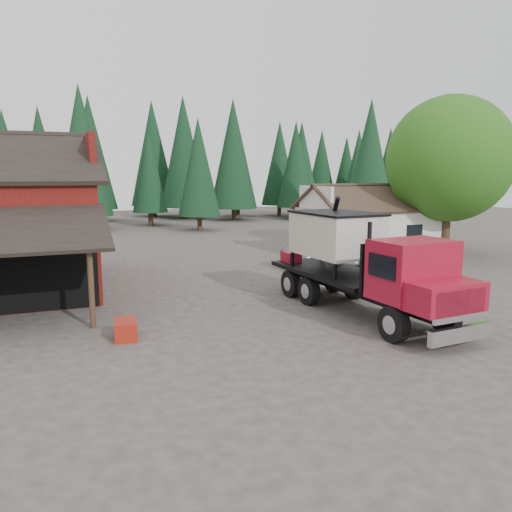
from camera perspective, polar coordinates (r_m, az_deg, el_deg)
name	(u,v)px	position (r m, az deg, el deg)	size (l,w,h in m)	color
ground	(266,326)	(17.56, 1.15, -8.05)	(120.00, 120.00, 0.00)	#413833
farmhouse	(367,228)	(34.69, 12.57, 3.18)	(8.60, 6.42, 4.65)	silver
deciduous_tree	(450,164)	(34.67, 21.27, 9.80)	(8.00, 8.00, 10.20)	#382619
conifer_backdrop	(119,222)	(58.03, -15.39, 3.80)	(76.00, 16.00, 16.00)	black
near_pine_b	(199,167)	(47.13, -6.57, 10.05)	(3.96, 3.96, 10.40)	#382619
near_pine_c	(370,157)	(50.35, 12.88, 10.97)	(4.84, 4.84, 12.40)	#382619
near_pine_d	(81,151)	(49.53, -19.34, 11.30)	(5.28, 5.28, 13.40)	#382619
feed_truck	(361,261)	(19.19, 11.92, -0.51)	(3.32, 9.78, 4.35)	black
silver_car	(332,253)	(28.86, 8.71, 0.37)	(2.68, 5.82, 1.62)	#999CA0
equip_box	(126,330)	(16.78, -14.68, -8.13)	(0.70, 1.10, 0.60)	maroon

